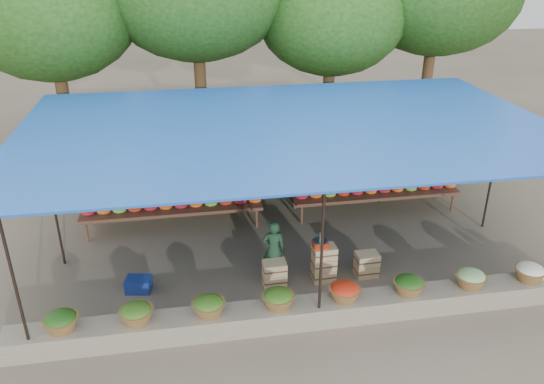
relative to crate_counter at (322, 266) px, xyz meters
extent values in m
plane|color=brown|center=(-0.43, 1.51, -0.31)|extent=(60.00, 60.00, 0.00)
cube|color=#6B6455|center=(-0.43, -1.24, -0.11)|extent=(10.60, 0.55, 0.40)
cylinder|color=black|center=(-5.23, -1.39, 1.09)|extent=(0.05, 0.05, 2.80)
cylinder|color=black|center=(-0.43, -1.39, 1.09)|extent=(0.05, 0.05, 2.80)
cylinder|color=black|center=(-5.23, 1.51, 1.09)|extent=(0.05, 0.05, 2.80)
cylinder|color=black|center=(4.37, 1.51, 1.09)|extent=(0.05, 0.05, 2.80)
cylinder|color=black|center=(-5.23, 4.41, 1.09)|extent=(0.05, 0.05, 2.80)
cylinder|color=black|center=(-0.43, 4.41, 1.09)|extent=(0.05, 0.05, 2.80)
cylinder|color=black|center=(4.37, 4.41, 1.09)|extent=(0.05, 0.05, 2.80)
cube|color=#174BAF|center=(-0.43, 1.51, 2.49)|extent=(10.80, 6.60, 0.04)
cube|color=#174BAF|center=(-0.43, -0.49, 2.31)|extent=(10.80, 2.19, 0.26)
cube|color=#174BAF|center=(-0.43, 3.51, 2.31)|extent=(10.80, 2.19, 0.26)
cylinder|color=#A6A7AC|center=(-0.43, 2.91, 1.71)|extent=(9.60, 0.01, 0.01)
ellipsoid|color=yellow|center=(-4.93, 2.91, 1.43)|extent=(0.23, 0.17, 0.30)
ellipsoid|color=yellow|center=(-4.46, 2.91, 1.43)|extent=(0.23, 0.17, 0.30)
ellipsoid|color=yellow|center=(-3.98, 2.91, 1.43)|extent=(0.23, 0.17, 0.30)
ellipsoid|color=yellow|center=(-3.51, 2.91, 1.43)|extent=(0.23, 0.17, 0.30)
ellipsoid|color=yellow|center=(-3.03, 2.91, 1.43)|extent=(0.23, 0.17, 0.30)
ellipsoid|color=yellow|center=(-2.56, 2.91, 1.43)|extent=(0.23, 0.17, 0.30)
ellipsoid|color=yellow|center=(-2.09, 2.91, 1.43)|extent=(0.23, 0.17, 0.30)
ellipsoid|color=yellow|center=(-1.61, 2.91, 1.43)|extent=(0.23, 0.17, 0.30)
ellipsoid|color=yellow|center=(-1.14, 2.91, 1.43)|extent=(0.23, 0.17, 0.30)
ellipsoid|color=yellow|center=(-0.67, 2.91, 1.43)|extent=(0.23, 0.17, 0.30)
ellipsoid|color=yellow|center=(-0.19, 2.91, 1.43)|extent=(0.23, 0.17, 0.30)
ellipsoid|color=yellow|center=(0.28, 2.91, 1.43)|extent=(0.23, 0.17, 0.30)
ellipsoid|color=yellow|center=(0.76, 2.91, 1.43)|extent=(0.23, 0.17, 0.30)
ellipsoid|color=yellow|center=(1.23, 2.91, 1.43)|extent=(0.23, 0.17, 0.30)
ellipsoid|color=yellow|center=(1.70, 2.91, 1.43)|extent=(0.23, 0.17, 0.30)
ellipsoid|color=yellow|center=(2.18, 2.91, 1.43)|extent=(0.23, 0.17, 0.30)
ellipsoid|color=yellow|center=(2.65, 2.91, 1.43)|extent=(0.23, 0.17, 0.30)
ellipsoid|color=yellow|center=(3.12, 2.91, 1.43)|extent=(0.23, 0.17, 0.30)
ellipsoid|color=yellow|center=(3.60, 2.91, 1.43)|extent=(0.23, 0.17, 0.30)
ellipsoid|color=yellow|center=(4.07, 2.91, 1.43)|extent=(0.23, 0.17, 0.30)
ellipsoid|color=#225516|center=(-4.73, -1.24, 0.31)|extent=(0.52, 0.52, 0.23)
ellipsoid|color=#37671B|center=(-3.53, -1.24, 0.31)|extent=(0.52, 0.52, 0.23)
ellipsoid|color=#37671B|center=(-2.33, -1.24, 0.31)|extent=(0.52, 0.52, 0.23)
ellipsoid|color=#37671B|center=(-1.13, -1.24, 0.31)|extent=(0.52, 0.52, 0.23)
ellipsoid|color=red|center=(0.07, -1.24, 0.31)|extent=(0.52, 0.52, 0.23)
ellipsoid|color=#225516|center=(1.27, -1.24, 0.31)|extent=(0.52, 0.52, 0.23)
ellipsoid|color=#82B772|center=(2.47, -1.24, 0.31)|extent=(0.52, 0.52, 0.23)
ellipsoid|color=silver|center=(3.67, -1.24, 0.31)|extent=(0.52, 0.52, 0.23)
cube|color=#204B1B|center=(-0.43, 4.66, 0.94)|extent=(10.60, 0.06, 2.50)
cylinder|color=#3D2816|center=(-5.93, 7.31, 1.67)|extent=(0.36, 0.36, 3.97)
ellipsoid|color=#17380F|center=(-5.93, 7.31, 4.15)|extent=(4.77, 4.77, 3.69)
cylinder|color=#3D2816|center=(-1.93, 7.71, 1.93)|extent=(0.36, 0.36, 4.48)
cylinder|color=#3D2816|center=(2.07, 7.41, 1.55)|extent=(0.36, 0.36, 3.71)
ellipsoid|color=#17380F|center=(2.07, 7.41, 3.87)|extent=(4.47, 4.47, 3.45)
cylinder|color=#3D2816|center=(5.57, 7.81, 1.87)|extent=(0.36, 0.36, 4.35)
cube|color=#4F2E1F|center=(-2.93, 2.81, 0.19)|extent=(4.20, 0.95, 0.08)
cube|color=#4F2E1F|center=(-2.93, 3.11, 0.47)|extent=(4.20, 0.35, 0.06)
cylinder|color=#4F2E1F|center=(-4.88, 2.41, -0.06)|extent=(0.06, 0.06, 0.50)
cylinder|color=#4F2E1F|center=(-0.98, 2.41, -0.06)|extent=(0.06, 0.06, 0.50)
cylinder|color=#4F2E1F|center=(-4.88, 3.21, -0.06)|extent=(0.06, 0.06, 0.50)
cylinder|color=#4F2E1F|center=(-0.98, 3.21, -0.06)|extent=(0.06, 0.06, 0.50)
ellipsoid|color=#B51929|center=(-4.83, 2.66, 0.29)|extent=(0.31, 0.26, 0.13)
ellipsoid|color=#77B638|center=(-4.83, 3.11, 0.56)|extent=(0.26, 0.22, 0.12)
ellipsoid|color=#F55D15|center=(-4.48, 2.66, 0.29)|extent=(0.31, 0.26, 0.13)
ellipsoid|color=red|center=(-4.48, 3.11, 0.56)|extent=(0.26, 0.22, 0.12)
ellipsoid|color=#77B638|center=(-4.13, 2.66, 0.29)|extent=(0.31, 0.26, 0.13)
ellipsoid|color=#B51929|center=(-4.13, 3.11, 0.56)|extent=(0.26, 0.22, 0.12)
ellipsoid|color=red|center=(-3.78, 2.66, 0.29)|extent=(0.31, 0.26, 0.13)
ellipsoid|color=#F55D15|center=(-3.78, 3.11, 0.56)|extent=(0.26, 0.22, 0.12)
ellipsoid|color=#B51929|center=(-3.43, 2.66, 0.29)|extent=(0.31, 0.26, 0.13)
ellipsoid|color=#B51929|center=(-3.43, 3.11, 0.56)|extent=(0.26, 0.22, 0.12)
ellipsoid|color=#F55D15|center=(-3.08, 2.66, 0.29)|extent=(0.31, 0.26, 0.13)
ellipsoid|color=#F55D15|center=(-3.08, 3.11, 0.56)|extent=(0.26, 0.22, 0.12)
ellipsoid|color=#B51929|center=(-2.73, 2.66, 0.29)|extent=(0.31, 0.26, 0.13)
ellipsoid|color=#77B638|center=(-2.73, 3.11, 0.56)|extent=(0.26, 0.22, 0.12)
ellipsoid|color=#F55D15|center=(-2.38, 2.66, 0.29)|extent=(0.31, 0.26, 0.13)
ellipsoid|color=red|center=(-2.38, 3.11, 0.56)|extent=(0.26, 0.22, 0.12)
ellipsoid|color=#77B638|center=(-2.03, 2.66, 0.29)|extent=(0.31, 0.26, 0.13)
ellipsoid|color=#B51929|center=(-2.03, 3.11, 0.56)|extent=(0.26, 0.22, 0.12)
ellipsoid|color=red|center=(-1.68, 2.66, 0.29)|extent=(0.31, 0.26, 0.13)
ellipsoid|color=#F55D15|center=(-1.68, 3.11, 0.56)|extent=(0.26, 0.22, 0.12)
ellipsoid|color=#B51929|center=(-1.33, 2.66, 0.29)|extent=(0.31, 0.26, 0.13)
ellipsoid|color=#B51929|center=(-1.33, 3.11, 0.56)|extent=(0.26, 0.22, 0.12)
ellipsoid|color=#F55D15|center=(-0.98, 2.66, 0.29)|extent=(0.31, 0.26, 0.13)
ellipsoid|color=#F55D15|center=(-0.98, 3.11, 0.56)|extent=(0.26, 0.22, 0.12)
cube|color=#4F2E1F|center=(2.07, 2.81, 0.19)|extent=(4.20, 0.95, 0.08)
cube|color=#4F2E1F|center=(2.07, 3.11, 0.47)|extent=(4.20, 0.35, 0.06)
cylinder|color=#4F2E1F|center=(0.12, 2.41, -0.06)|extent=(0.06, 0.06, 0.50)
cylinder|color=#4F2E1F|center=(4.02, 2.41, -0.06)|extent=(0.06, 0.06, 0.50)
cylinder|color=#4F2E1F|center=(0.12, 3.21, -0.06)|extent=(0.06, 0.06, 0.50)
cylinder|color=#4F2E1F|center=(4.02, 3.21, -0.06)|extent=(0.06, 0.06, 0.50)
ellipsoid|color=#B51929|center=(0.17, 2.66, 0.29)|extent=(0.31, 0.26, 0.13)
ellipsoid|color=#77B638|center=(0.17, 3.11, 0.56)|extent=(0.26, 0.22, 0.12)
ellipsoid|color=#F55D15|center=(0.52, 2.66, 0.29)|extent=(0.31, 0.26, 0.13)
ellipsoid|color=red|center=(0.52, 3.11, 0.56)|extent=(0.26, 0.22, 0.12)
ellipsoid|color=#77B638|center=(0.87, 2.66, 0.29)|extent=(0.31, 0.26, 0.13)
ellipsoid|color=#B51929|center=(0.87, 3.11, 0.56)|extent=(0.26, 0.22, 0.12)
ellipsoid|color=red|center=(1.22, 2.66, 0.29)|extent=(0.31, 0.26, 0.13)
ellipsoid|color=#F55D15|center=(1.22, 3.11, 0.56)|extent=(0.26, 0.22, 0.12)
ellipsoid|color=#B51929|center=(1.57, 2.66, 0.29)|extent=(0.31, 0.26, 0.13)
ellipsoid|color=#B51929|center=(1.57, 3.11, 0.56)|extent=(0.26, 0.22, 0.12)
ellipsoid|color=#F55D15|center=(1.92, 2.66, 0.29)|extent=(0.31, 0.26, 0.13)
ellipsoid|color=#F55D15|center=(1.92, 3.11, 0.56)|extent=(0.26, 0.22, 0.12)
ellipsoid|color=#B51929|center=(2.27, 2.66, 0.29)|extent=(0.31, 0.26, 0.13)
ellipsoid|color=#77B638|center=(2.27, 3.11, 0.56)|extent=(0.26, 0.22, 0.12)
ellipsoid|color=#F55D15|center=(2.62, 2.66, 0.29)|extent=(0.31, 0.26, 0.13)
ellipsoid|color=red|center=(2.62, 3.11, 0.56)|extent=(0.26, 0.22, 0.12)
ellipsoid|color=#77B638|center=(2.97, 2.66, 0.29)|extent=(0.31, 0.26, 0.13)
ellipsoid|color=#B51929|center=(2.97, 3.11, 0.56)|extent=(0.26, 0.22, 0.12)
ellipsoid|color=red|center=(3.32, 2.66, 0.29)|extent=(0.31, 0.26, 0.13)
ellipsoid|color=#F55D15|center=(3.32, 3.11, 0.56)|extent=(0.26, 0.22, 0.12)
ellipsoid|color=#B51929|center=(3.67, 2.66, 0.29)|extent=(0.31, 0.26, 0.13)
ellipsoid|color=#B51929|center=(3.67, 3.11, 0.56)|extent=(0.26, 0.22, 0.12)
ellipsoid|color=#F55D15|center=(4.02, 2.66, 0.29)|extent=(0.31, 0.26, 0.13)
ellipsoid|color=#F55D15|center=(4.02, 3.11, 0.56)|extent=(0.26, 0.22, 0.12)
cube|color=tan|center=(-0.97, 0.00, -0.19)|extent=(0.46, 0.35, 0.25)
cube|color=tan|center=(-0.97, 0.00, 0.07)|extent=(0.46, 0.35, 0.25)
cube|color=tan|center=(0.03, 0.00, -0.19)|extent=(0.46, 0.35, 0.25)
cube|color=tan|center=(0.03, 0.00, 0.07)|extent=(0.46, 0.35, 0.25)
cube|color=tan|center=(0.03, 0.00, 0.33)|extent=(0.46, 0.35, 0.25)
cube|color=tan|center=(0.93, 0.00, -0.19)|extent=(0.46, 0.35, 0.25)
cube|color=tan|center=(0.93, 0.00, 0.07)|extent=(0.46, 0.35, 0.25)
cube|color=red|center=(-0.07, 0.00, 0.52)|extent=(0.29, 0.25, 0.11)
cylinder|color=#A6A7AC|center=(-0.07, 0.00, 0.59)|extent=(0.31, 0.31, 0.03)
cylinder|color=#A6A7AC|center=(-0.07, 0.00, 0.68)|extent=(0.03, 0.03, 0.21)
imported|color=#1A3923|center=(-0.94, 0.29, 0.32)|extent=(0.51, 0.39, 1.25)
imported|color=slate|center=(-3.79, 3.83, 0.61)|extent=(1.02, 0.87, 1.84)
imported|color=slate|center=(0.29, 3.63, 0.55)|extent=(1.13, 0.68, 1.72)
imported|color=slate|center=(2.29, 3.35, 0.43)|extent=(0.93, 0.56, 1.48)
cube|color=navy|center=(-4.48, -1.02, -0.16)|extent=(0.53, 0.41, 0.30)
cube|color=navy|center=(-3.62, 0.24, -0.17)|extent=(0.53, 0.42, 0.29)
camera|label=1|loc=(-2.51, -8.65, 5.82)|focal=35.00mm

